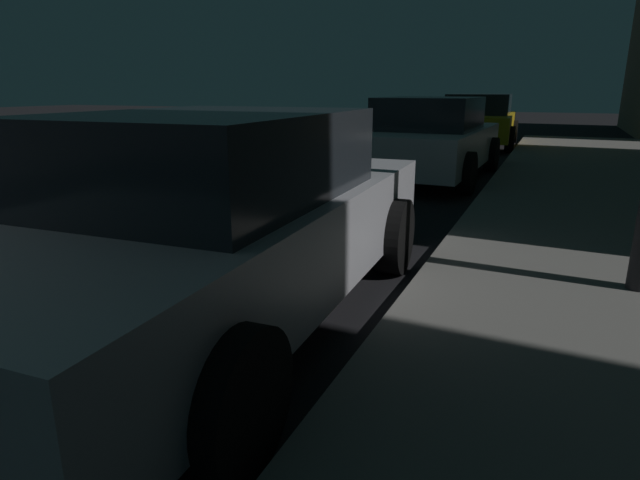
{
  "coord_description": "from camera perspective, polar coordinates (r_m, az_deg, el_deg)",
  "views": [
    {
      "loc": [
        4.89,
        -0.22,
        1.57
      ],
      "look_at": [
        3.98,
        1.85,
        0.92
      ],
      "focal_mm": 29.63,
      "sensor_mm": 36.0,
      "label": 1
    }
  ],
  "objects": [
    {
      "name": "car_white",
      "position": [
        9.8,
        11.82,
        10.6
      ],
      "size": [
        2.11,
        4.3,
        1.43
      ],
      "color": "silver",
      "rests_on": "ground"
    },
    {
      "name": "car_silver",
      "position": [
        3.66,
        -10.95,
        2.06
      ],
      "size": [
        2.16,
        4.46,
        1.43
      ],
      "color": "#B7B7BF",
      "rests_on": "ground"
    },
    {
      "name": "car_yellow_cab",
      "position": [
        15.91,
        16.73,
        12.28
      ],
      "size": [
        2.22,
        4.44,
        1.43
      ],
      "color": "gold",
      "rests_on": "ground"
    }
  ]
}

